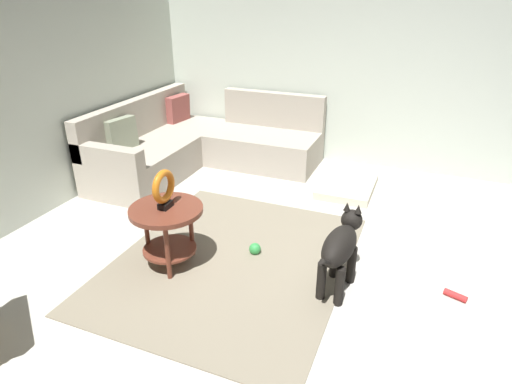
# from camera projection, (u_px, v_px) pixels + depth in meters

# --- Properties ---
(ground_plane) EXTENTS (6.00, 6.00, 0.10)m
(ground_plane) POSITION_uv_depth(u_px,v_px,m) (305.00, 296.00, 3.44)
(ground_plane) COLOR beige
(wall_right) EXTENTS (0.12, 6.00, 2.70)m
(wall_right) POSITION_uv_depth(u_px,v_px,m) (379.00, 59.00, 5.30)
(wall_right) COLOR silver
(wall_right) RESTS_ON ground_plane
(area_rug) EXTENTS (2.30, 1.90, 0.01)m
(area_rug) POSITION_uv_depth(u_px,v_px,m) (232.00, 261.00, 3.78)
(area_rug) COLOR gray
(area_rug) RESTS_ON ground_plane
(sectional_couch) EXTENTS (2.20, 2.25, 0.88)m
(sectional_couch) POSITION_uv_depth(u_px,v_px,m) (199.00, 146.00, 5.64)
(sectional_couch) COLOR #B2A899
(sectional_couch) RESTS_ON ground_plane
(side_table) EXTENTS (0.60, 0.60, 0.54)m
(side_table) POSITION_uv_depth(u_px,v_px,m) (167.00, 221.00, 3.57)
(side_table) COLOR brown
(side_table) RESTS_ON ground_plane
(torus_sculpture) EXTENTS (0.28, 0.08, 0.33)m
(torus_sculpture) POSITION_uv_depth(u_px,v_px,m) (164.00, 188.00, 3.44)
(torus_sculpture) COLOR black
(torus_sculpture) RESTS_ON side_table
(dog_bed_mat) EXTENTS (0.80, 0.60, 0.09)m
(dog_bed_mat) POSITION_uv_depth(u_px,v_px,m) (347.00, 186.00, 5.08)
(dog_bed_mat) COLOR beige
(dog_bed_mat) RESTS_ON ground_plane
(dog) EXTENTS (0.85, 0.27, 0.63)m
(dog) POSITION_uv_depth(u_px,v_px,m) (341.00, 246.00, 3.30)
(dog) COLOR black
(dog) RESTS_ON ground_plane
(dog_toy_ball) EXTENTS (0.10, 0.10, 0.10)m
(dog_toy_ball) POSITION_uv_depth(u_px,v_px,m) (255.00, 249.00, 3.86)
(dog_toy_ball) COLOR green
(dog_toy_ball) RESTS_ON ground_plane
(dog_toy_rope) EXTENTS (0.10, 0.18, 0.05)m
(dog_toy_rope) POSITION_uv_depth(u_px,v_px,m) (455.00, 295.00, 3.32)
(dog_toy_rope) COLOR red
(dog_toy_rope) RESTS_ON ground_plane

